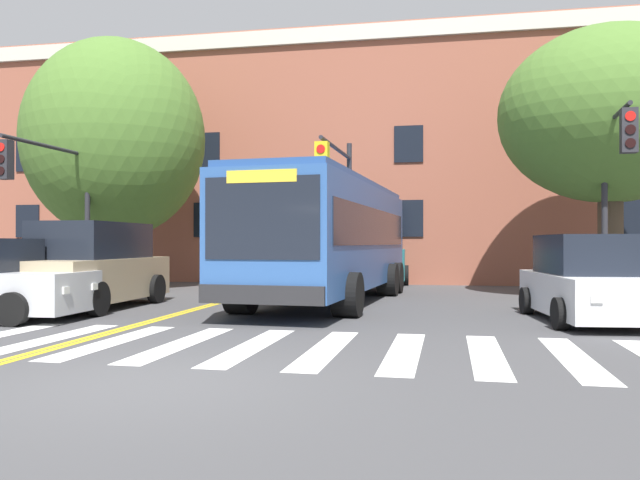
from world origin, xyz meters
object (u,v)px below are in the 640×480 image
at_px(car_teal_behind_bus, 382,256).
at_px(traffic_light_far_corner, 54,186).
at_px(car_tan_near_lane, 92,267).
at_px(traffic_light_overhead, 338,187).
at_px(traffic_light_near_corner, 614,169).
at_px(street_tree_curbside_small, 115,139).
at_px(street_tree_curbside_large, 610,116).
at_px(city_bus, 330,236).
at_px(car_white_far_lane, 587,282).

height_order(car_teal_behind_bus, traffic_light_far_corner, traffic_light_far_corner).
bearing_deg(traffic_light_far_corner, car_tan_near_lane, -40.62).
relative_size(car_tan_near_lane, traffic_light_overhead, 1.04).
xyz_separation_m(traffic_light_near_corner, street_tree_curbside_small, (-15.38, 3.45, 1.79)).
xyz_separation_m(car_teal_behind_bus, traffic_light_far_corner, (-8.56, -9.11, 2.13)).
relative_size(car_teal_behind_bus, street_tree_curbside_small, 0.60).
bearing_deg(traffic_light_near_corner, street_tree_curbside_small, 167.34).
bearing_deg(street_tree_curbside_large, car_tan_near_lane, -157.70).
xyz_separation_m(car_teal_behind_bus, traffic_light_near_corner, (6.52, -8.62, 2.34)).
relative_size(car_teal_behind_bus, street_tree_curbside_large, 0.65).
bearing_deg(street_tree_curbside_large, city_bus, -160.95).
bearing_deg(traffic_light_far_corner, car_teal_behind_bus, 46.81).
distance_m(city_bus, traffic_light_far_corner, 8.04).
distance_m(car_tan_near_lane, traffic_light_near_corner, 13.08).
distance_m(car_white_far_lane, street_tree_curbside_large, 7.62).
relative_size(traffic_light_overhead, street_tree_curbside_large, 0.59).
bearing_deg(car_tan_near_lane, traffic_light_overhead, 35.09).
distance_m(traffic_light_far_corner, street_tree_curbside_large, 16.16).
bearing_deg(street_tree_curbside_small, car_tan_near_lane, -65.29).
height_order(city_bus, traffic_light_overhead, traffic_light_overhead).
bearing_deg(traffic_light_far_corner, car_white_far_lane, -10.70).
bearing_deg(traffic_light_near_corner, traffic_light_far_corner, -178.12).
relative_size(city_bus, traffic_light_far_corner, 2.22).
bearing_deg(city_bus, car_white_far_lane, -28.44).
relative_size(car_tan_near_lane, traffic_light_near_corner, 0.97).
bearing_deg(street_tree_curbside_small, street_tree_curbside_large, -2.44).
bearing_deg(traffic_light_far_corner, traffic_light_near_corner, 1.88).
bearing_deg(traffic_light_overhead, traffic_light_far_corner, -168.03).
bearing_deg(street_tree_curbside_small, traffic_light_overhead, -15.33).
bearing_deg(car_teal_behind_bus, traffic_light_near_corner, -52.90).
height_order(car_white_far_lane, car_teal_behind_bus, car_teal_behind_bus).
xyz_separation_m(car_white_far_lane, street_tree_curbside_large, (1.93, 5.87, 4.47)).
relative_size(car_teal_behind_bus, traffic_light_near_corner, 1.02).
relative_size(car_white_far_lane, traffic_light_near_corner, 0.85).
distance_m(city_bus, car_teal_behind_bus, 8.59).
height_order(city_bus, car_teal_behind_bus, city_bus).
height_order(car_teal_behind_bus, traffic_light_overhead, traffic_light_overhead).
height_order(car_tan_near_lane, street_tree_curbside_large, street_tree_curbside_large).
distance_m(traffic_light_overhead, street_tree_curbside_small, 8.79).
relative_size(traffic_light_near_corner, traffic_light_far_corner, 1.06).
bearing_deg(street_tree_curbside_small, traffic_light_far_corner, -85.60).
bearing_deg(traffic_light_far_corner, traffic_light_overhead, 11.97).
bearing_deg(car_tan_near_lane, traffic_light_near_corner, 11.85).
bearing_deg(traffic_light_near_corner, traffic_light_overhead, 170.51).
bearing_deg(street_tree_curbside_large, car_white_far_lane, -108.23).
bearing_deg(city_bus, traffic_light_far_corner, -175.83).
height_order(city_bus, street_tree_curbside_small, street_tree_curbside_small).
xyz_separation_m(car_tan_near_lane, traffic_light_far_corner, (-2.50, 2.14, 2.22)).
height_order(traffic_light_near_corner, street_tree_curbside_large, street_tree_curbside_large).
bearing_deg(traffic_light_far_corner, city_bus, 4.17).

